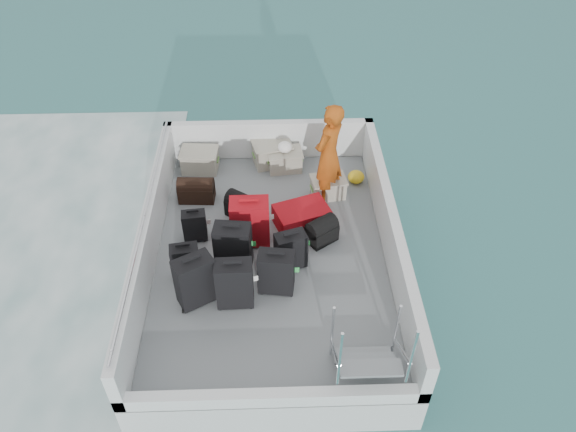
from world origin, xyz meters
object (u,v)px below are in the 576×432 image
suitcase_8 (302,216)px  suitcase_7 (291,251)px  suitcase_0 (195,281)px  suitcase_1 (185,262)px  passenger (328,155)px  crate_0 (200,161)px  suitcase_3 (234,284)px  crate_3 (328,188)px  suitcase_5 (250,223)px  crate_2 (285,161)px  suitcase_2 (195,226)px  suitcase_4 (233,247)px  suitcase_6 (276,272)px  crate_1 (272,154)px

suitcase_8 → suitcase_7: bearing=147.5°
suitcase_0 → suitcase_1: 0.49m
suitcase_8 → passenger: bearing=-54.9°
suitcase_1 → suitcase_8: size_ratio=0.71×
crate_0 → passenger: size_ratio=0.35×
suitcase_3 → suitcase_7: bearing=38.9°
crate_0 → crate_3: bearing=-19.9°
suitcase_5 → crate_2: (0.56, 1.80, -0.22)m
suitcase_2 → crate_2: suitcase_2 is taller
suitcase_2 → suitcase_4: suitcase_4 is taller
crate_2 → crate_0: bearing=179.0°
suitcase_3 → suitcase_6: (0.55, 0.22, -0.04)m
suitcase_0 → crate_0: suitcase_0 is taller
suitcase_1 → crate_2: suitcase_1 is taller
crate_0 → crate_3: 2.28m
suitcase_2 → suitcase_4: (0.60, -0.58, 0.12)m
crate_0 → suitcase_7: bearing=-57.7°
suitcase_0 → suitcase_6: bearing=-20.3°
crate_0 → suitcase_2: bearing=-87.5°
crate_3 → suitcase_0: bearing=-131.8°
crate_0 → suitcase_8: bearing=-40.9°
suitcase_3 → suitcase_5: (0.18, 1.17, 0.02)m
suitcase_5 → crate_1: size_ratio=1.25×
suitcase_8 → crate_1: (-0.43, 1.60, 0.03)m
crate_0 → suitcase_1: bearing=-89.4°
suitcase_3 → suitcase_6: 0.59m
suitcase_4 → crate_0: size_ratio=1.25×
crate_1 → crate_3: size_ratio=1.19×
suitcase_7 → crate_2: bearing=72.6°
suitcase_2 → suitcase_8: (1.60, 0.28, -0.09)m
crate_2 → crate_3: (0.69, -0.75, -0.01)m
suitcase_4 → crate_1: size_ratio=1.20×
suitcase_2 → suitcase_6: size_ratio=0.76×
crate_1 → crate_2: crate_1 is taller
suitcase_1 → suitcase_6: 1.27m
crate_0 → crate_2: size_ratio=1.08×
suitcase_0 → suitcase_2: 1.22m
crate_3 → passenger: size_ratio=0.30×
suitcase_0 → suitcase_8: bearing=15.9°
suitcase_2 → crate_1: size_ratio=0.81×
suitcase_4 → suitcase_6: bearing=-31.0°
suitcase_1 → crate_3: (2.12, 1.72, -0.13)m
crate_0 → crate_2: bearing=-1.0°
suitcase_6 → passenger: size_ratio=0.38×
suitcase_8 → crate_1: crate_1 is taller
suitcase_6 → suitcase_3: bearing=-150.3°
suitcase_7 → crate_0: size_ratio=1.01×
suitcase_5 → crate_0: bearing=115.4°
suitcase_1 → suitcase_3: suitcase_3 is taller
suitcase_7 → crate_1: suitcase_7 is taller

